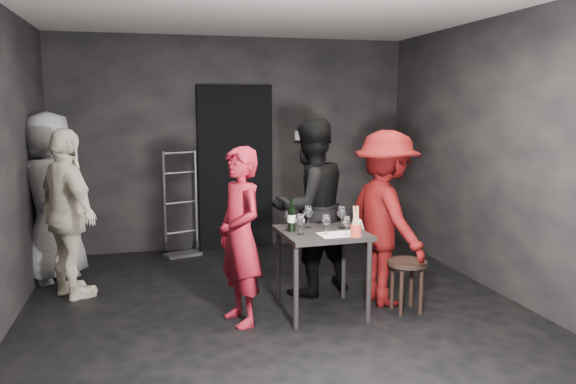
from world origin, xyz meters
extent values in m
cube|color=black|center=(0.00, 0.00, 0.00)|extent=(4.50, 5.00, 0.02)
cube|color=silver|center=(0.00, 0.00, 2.70)|extent=(4.50, 5.00, 0.02)
cube|color=black|center=(0.00, 2.50, 1.35)|extent=(4.50, 0.04, 2.70)
cube|color=black|center=(0.00, -2.50, 1.35)|extent=(4.50, 0.04, 2.70)
cube|color=black|center=(2.25, 0.00, 1.35)|extent=(0.04, 5.00, 2.70)
cube|color=black|center=(0.00, 2.44, 1.05)|extent=(0.95, 0.10, 2.10)
cube|color=#B7B7B2|center=(0.85, 2.45, 1.45)|extent=(0.12, 0.06, 0.12)
cube|color=#B7B7B2|center=(1.05, 2.45, 1.40)|extent=(0.10, 0.06, 0.14)
cylinder|color=#B2B2B7|center=(-0.91, 2.32, 0.64)|extent=(0.03, 0.03, 1.29)
cylinder|color=#B2B2B7|center=(-0.52, 2.32, 0.64)|extent=(0.03, 0.03, 1.29)
cube|color=#B2B2B7|center=(-0.71, 2.19, 0.01)|extent=(0.43, 0.24, 0.03)
cylinder|color=black|center=(-0.91, 2.35, 0.08)|extent=(0.04, 0.16, 0.16)
cylinder|color=black|center=(-0.52, 2.35, 0.08)|extent=(0.04, 0.16, 0.16)
cube|color=black|center=(0.39, -0.08, 0.73)|extent=(0.72, 0.72, 0.04)
cylinder|color=black|center=(0.07, -0.40, 0.35)|extent=(0.04, 0.04, 0.71)
cylinder|color=black|center=(0.71, -0.40, 0.35)|extent=(0.04, 0.04, 0.71)
cylinder|color=black|center=(0.07, 0.24, 0.35)|extent=(0.04, 0.04, 0.71)
cylinder|color=black|center=(0.71, 0.24, 0.35)|extent=(0.04, 0.04, 0.71)
cylinder|color=#321F14|center=(1.13, -0.23, 0.45)|extent=(0.35, 0.35, 0.04)
cylinder|color=#321F14|center=(1.23, -0.14, 0.21)|extent=(0.04, 0.04, 0.41)
cylinder|color=#321F14|center=(1.04, -0.14, 0.21)|extent=(0.04, 0.04, 0.41)
cylinder|color=#321F14|center=(1.04, -0.33, 0.21)|extent=(0.04, 0.04, 0.41)
cylinder|color=#321F14|center=(1.23, -0.33, 0.21)|extent=(0.04, 0.04, 0.41)
imported|color=maroon|center=(-0.35, -0.13, 0.76)|extent=(0.51, 0.63, 1.51)
imported|color=black|center=(0.44, 0.49, 0.99)|extent=(1.08, 0.83, 1.98)
imported|color=#52090A|center=(1.03, 0.03, 0.87)|extent=(0.71, 1.20, 1.75)
imported|color=beige|center=(-1.83, 0.89, 0.89)|extent=(0.98, 1.15, 1.78)
imported|color=gray|center=(-2.09, 1.52, 1.06)|extent=(1.15, 1.11, 2.11)
cube|color=white|center=(0.48, -0.25, 0.75)|extent=(0.35, 0.24, 0.00)
cylinder|color=black|center=(0.12, -0.03, 0.86)|extent=(0.07, 0.07, 0.21)
cylinder|color=black|center=(0.12, -0.03, 1.00)|extent=(0.03, 0.03, 0.09)
cylinder|color=white|center=(0.12, -0.03, 0.86)|extent=(0.07, 0.07, 0.07)
cylinder|color=red|center=(0.59, -0.36, 0.80)|extent=(0.09, 0.09, 0.10)
camera|label=1|loc=(-1.06, -4.69, 1.83)|focal=35.00mm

